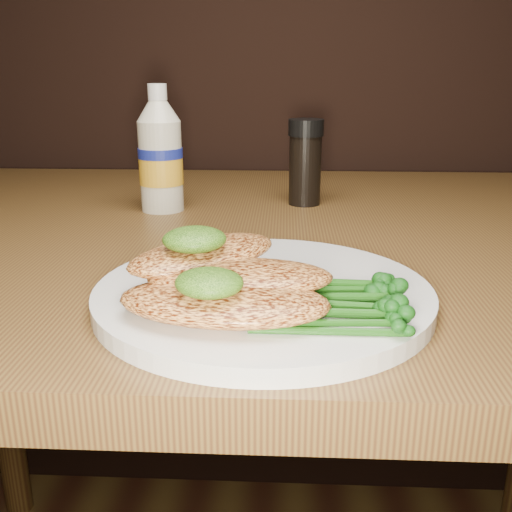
{
  "coord_description": "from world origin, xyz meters",
  "views": [
    {
      "loc": [
        0.04,
        0.34,
        0.94
      ],
      "look_at": [
        0.02,
        0.81,
        0.79
      ],
      "focal_mm": 41.27,
      "sensor_mm": 36.0,
      "label": 1
    }
  ],
  "objects_px": {
    "mayo_bottle": "(160,149)",
    "pepper_grinder": "(305,163)",
    "plate": "(263,294)",
    "dining_table": "(253,476)"
  },
  "relations": [
    {
      "from": "pepper_grinder",
      "to": "dining_table",
      "type": "bearing_deg",
      "value": -119.12
    },
    {
      "from": "plate",
      "to": "pepper_grinder",
      "type": "distance_m",
      "value": 0.38
    },
    {
      "from": "dining_table",
      "to": "mayo_bottle",
      "type": "bearing_deg",
      "value": 149.62
    },
    {
      "from": "mayo_bottle",
      "to": "pepper_grinder",
      "type": "relative_size",
      "value": 1.4
    },
    {
      "from": "mayo_bottle",
      "to": "pepper_grinder",
      "type": "height_order",
      "value": "mayo_bottle"
    },
    {
      "from": "mayo_bottle",
      "to": "plate",
      "type": "bearing_deg",
      "value": -65.17
    },
    {
      "from": "dining_table",
      "to": "plate",
      "type": "xyz_separation_m",
      "value": [
        0.02,
        -0.25,
        0.38
      ]
    },
    {
      "from": "pepper_grinder",
      "to": "plate",
      "type": "bearing_deg",
      "value": -96.9
    },
    {
      "from": "dining_table",
      "to": "plate",
      "type": "distance_m",
      "value": 0.46
    },
    {
      "from": "dining_table",
      "to": "mayo_bottle",
      "type": "distance_m",
      "value": 0.48
    }
  ]
}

